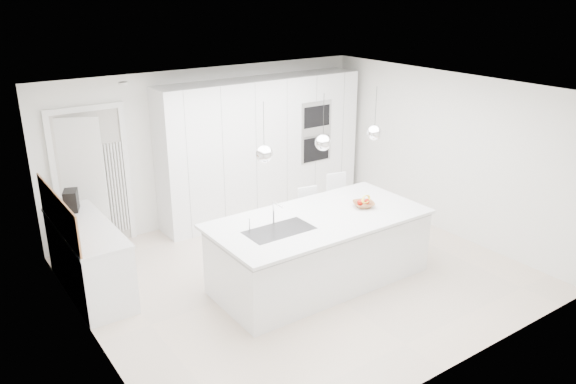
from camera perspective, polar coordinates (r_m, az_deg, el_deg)
floor at (r=7.73m, az=1.29°, el=-8.31°), size 5.50×5.50×0.00m
wall_back at (r=9.26m, az=-7.85°, el=4.74°), size 5.50×0.00×5.50m
wall_left at (r=6.12m, az=-19.95°, el=-4.59°), size 0.00×5.00×5.00m
ceiling at (r=6.90m, az=1.45°, el=10.26°), size 5.50×5.50×0.00m
tall_cabinets at (r=9.41m, az=-2.64°, el=4.54°), size 3.60×0.60×2.30m
oven_stack at (r=9.61m, az=2.90°, el=6.11°), size 0.62×0.04×1.05m
doorway_frame at (r=8.63m, az=-19.23°, el=1.06°), size 1.11×0.08×2.13m
hallway_door at (r=8.53m, az=-20.72°, el=0.51°), size 0.76×0.38×2.00m
radiator at (r=8.76m, az=-17.09°, el=0.36°), size 0.32×0.04×1.40m
left_base_cabinets at (r=7.59m, az=-19.55°, el=-6.50°), size 0.60×1.80×0.86m
left_worktop at (r=7.41m, az=-19.96°, el=-3.38°), size 0.62×1.82×0.04m
oak_backsplash at (r=7.25m, az=-22.38°, el=-1.90°), size 0.02×1.80×0.50m
island_base at (r=7.38m, az=3.33°, el=-6.06°), size 2.80×1.20×0.86m
island_worktop at (r=7.22m, az=3.15°, el=-2.72°), size 2.84×1.40×0.04m
island_sink at (r=6.86m, az=-0.90°, el=-4.53°), size 0.84×0.44×0.18m
island_tap at (r=6.95m, az=-1.49°, el=-2.14°), size 0.02×0.02×0.30m
pendant_left at (r=6.38m, az=-2.44°, el=3.88°), size 0.20×0.20×0.20m
pendant_mid at (r=6.85m, az=3.57°, el=5.02°), size 0.20×0.20×0.20m
pendant_right at (r=7.40m, az=8.78°, el=5.96°), size 0.20×0.20×0.20m
fruit_bowl at (r=7.59m, az=7.69°, el=-1.26°), size 0.38×0.38×0.07m
espresso_machine at (r=7.90m, az=-21.16°, el=-0.81°), size 0.25×0.30×0.28m
bar_stool_left at (r=8.17m, az=2.46°, el=-2.95°), size 0.39×0.49×0.96m
bar_stool_right at (r=8.60m, az=5.39°, el=-1.58°), size 0.43×0.53×1.02m
apple_a at (r=7.61m, az=8.03°, el=-0.96°), size 0.07×0.07×0.07m
apple_b at (r=7.55m, az=7.34°, el=-1.08°), size 0.08×0.08×0.08m
banana_bunch at (r=7.55m, az=7.92°, el=-0.73°), size 0.24×0.17×0.21m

